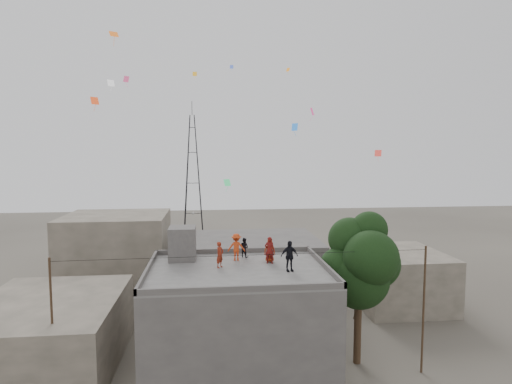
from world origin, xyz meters
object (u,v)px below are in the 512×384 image
person_red_adult (270,250)px  person_dark_adult (289,256)px  stair_head_box (182,243)px  tree (361,263)px  transmission_tower (193,176)px

person_red_adult → person_dark_adult: size_ratio=0.94×
stair_head_box → tree: tree is taller
tree → stair_head_box: bearing=169.3°
stair_head_box → tree: size_ratio=0.22×
stair_head_box → person_dark_adult: bearing=-28.6°
tree → person_red_adult: (-5.42, 0.48, 0.79)m
transmission_tower → person_dark_adult: bearing=-80.5°
person_red_adult → person_dark_adult: (0.85, -1.74, 0.05)m
stair_head_box → tree: (10.57, -2.00, -1.00)m
stair_head_box → person_red_adult: (5.15, -1.53, -0.21)m
tree → person_dark_adult: size_ratio=5.36×
stair_head_box → person_red_adult: size_ratio=1.26×
stair_head_box → transmission_tower: transmission_tower is taller
tree → transmission_tower: transmission_tower is taller
stair_head_box → transmission_tower: (-0.80, 37.40, 1.97)m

